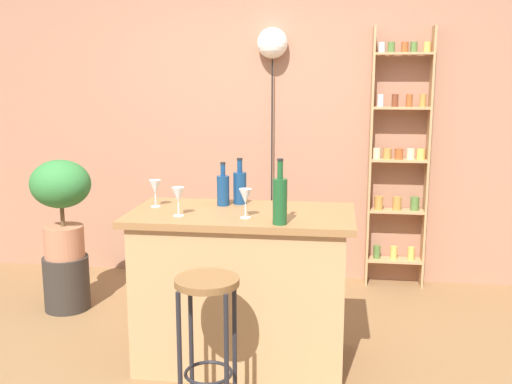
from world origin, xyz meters
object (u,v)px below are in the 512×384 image
object	(u,v)px
spice_shelf	(399,159)
potted_plant	(61,198)
bottle_wine_red	(240,187)
pendant_globe_light	(272,45)
bottle_olive_oil	(280,200)
wine_glass_left	(155,188)
bottle_spirits_clear	(223,189)
wine_glass_center	(178,196)
wine_glass_right	(245,197)
plant_stool	(67,283)
bar_stool	(207,316)

from	to	relation	value
spice_shelf	potted_plant	size ratio (longest dim) A/B	2.90
bottle_wine_red	pendant_globe_light	world-z (taller)	pendant_globe_light
spice_shelf	bottle_olive_oil	bearing A→B (deg)	-114.08
potted_plant	wine_glass_left	bearing A→B (deg)	-32.93
wine_glass_left	pendant_globe_light	distance (m)	1.81
bottle_wine_red	pendant_globe_light	bearing A→B (deg)	87.58
spice_shelf	bottle_wine_red	xyz separation A→B (m)	(-1.08, -1.28, -0.02)
bottle_spirits_clear	pendant_globe_light	bearing A→B (deg)	83.84
wine_glass_center	wine_glass_right	world-z (taller)	same
potted_plant	bottle_spirits_clear	xyz separation A→B (m)	(1.28, -0.48, 0.19)
plant_stool	wine_glass_center	xyz separation A→B (m)	(1.08, -0.79, 0.85)
bar_stool	bottle_olive_oil	bearing A→B (deg)	48.30
potted_plant	bottle_olive_oil	size ratio (longest dim) A/B	2.05
bar_stool	plant_stool	distance (m)	1.88
bottle_olive_oil	bottle_spirits_clear	bearing A→B (deg)	132.45
potted_plant	bottle_olive_oil	xyz separation A→B (m)	(1.67, -0.90, 0.22)
spice_shelf	wine_glass_right	world-z (taller)	spice_shelf
bottle_olive_oil	pendant_globe_light	xyz separation A→B (m)	(-0.24, 1.80, 0.89)
wine_glass_left	spice_shelf	bearing A→B (deg)	42.40
bottle_wine_red	bottle_spirits_clear	xyz separation A→B (m)	(-0.09, -0.06, -0.01)
potted_plant	bottle_spirits_clear	distance (m)	1.38
wine_glass_center	potted_plant	bearing A→B (deg)	143.95
wine_glass_center	spice_shelf	bearing A→B (deg)	50.29
spice_shelf	wine_glass_left	bearing A→B (deg)	-137.60
plant_stool	wine_glass_center	bearing A→B (deg)	-36.05
bottle_wine_red	bottle_spirits_clear	distance (m)	0.11
bottle_spirits_clear	wine_glass_left	xyz separation A→B (m)	(-0.40, -0.09, 0.02)
bottle_wine_red	wine_glass_center	bearing A→B (deg)	-127.93
bottle_olive_oil	pendant_globe_light	world-z (taller)	pendant_globe_light
bottle_olive_oil	bar_stool	bearing A→B (deg)	-131.70
potted_plant	bottle_olive_oil	bearing A→B (deg)	-28.41
pendant_globe_light	wine_glass_left	bearing A→B (deg)	-110.34
bottle_olive_oil	bottle_spirits_clear	world-z (taller)	bottle_olive_oil
potted_plant	wine_glass_left	xyz separation A→B (m)	(0.88, -0.57, 0.21)
spice_shelf	pendant_globe_light	size ratio (longest dim) A/B	1.00
bar_stool	wine_glass_left	world-z (taller)	wine_glass_left
wine_glass_center	wine_glass_right	size ratio (longest dim) A/B	1.00
bottle_spirits_clear	wine_glass_left	world-z (taller)	bottle_spirits_clear
wine_glass_center	wine_glass_right	bearing A→B (deg)	0.87
spice_shelf	potted_plant	distance (m)	2.61
potted_plant	pendant_globe_light	bearing A→B (deg)	32.20
bar_stool	wine_glass_right	xyz separation A→B (m)	(0.12, 0.48, 0.51)
wine_glass_right	bar_stool	bearing A→B (deg)	-103.85
pendant_globe_light	bottle_wine_red	bearing A→B (deg)	-92.42
spice_shelf	wine_glass_left	distance (m)	2.13
wine_glass_right	plant_stool	bearing A→B (deg)	151.86
bottle_spirits_clear	wine_glass_center	bearing A→B (deg)	-122.41
bar_stool	bottle_olive_oil	distance (m)	0.71
potted_plant	bottle_olive_oil	distance (m)	1.91
bar_stool	bottle_spirits_clear	size ratio (longest dim) A/B	2.76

